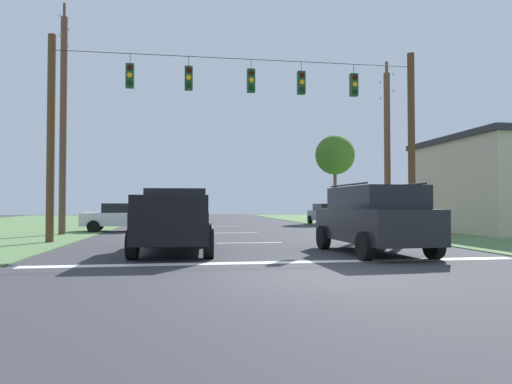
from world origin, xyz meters
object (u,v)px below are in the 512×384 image
(utility_pole_mid_right, at_px, (387,148))
(utility_pole_near_left, at_px, (63,121))
(distant_car_crossing_white, at_px, (123,217))
(distant_car_far_parked, at_px, (392,215))
(suv_black, at_px, (373,218))
(pickup_truck, at_px, (175,220))
(tree_roadside_right, at_px, (335,155))
(overhead_signal_span, at_px, (243,129))
(distant_car_oncoming, at_px, (328,214))

(utility_pole_mid_right, relative_size, utility_pole_near_left, 0.82)
(distant_car_crossing_white, distance_m, distant_car_far_parked, 16.10)
(suv_black, bearing_deg, pickup_truck, 166.06)
(distant_car_crossing_white, xyz_separation_m, utility_pole_mid_right, (14.20, -2.23, 3.74))
(utility_pole_mid_right, xyz_separation_m, tree_roadside_right, (1.46, 13.31, 1.06))
(overhead_signal_span, xyz_separation_m, distant_car_far_parked, (10.40, 8.54, -3.76))
(distant_car_crossing_white, distance_m, distant_car_oncoming, 14.96)
(pickup_truck, bearing_deg, tree_roadside_right, 60.77)
(distant_car_far_parked, height_order, utility_pole_near_left, utility_pole_near_left)
(distant_car_crossing_white, distance_m, tree_roadside_right, 19.77)
(utility_pole_mid_right, bearing_deg, distant_car_oncoming, 94.43)
(pickup_truck, height_order, suv_black, suv_black)
(distant_car_far_parked, distance_m, tree_roadside_right, 11.01)
(distant_car_far_parked, bearing_deg, overhead_signal_span, -140.60)
(suv_black, distance_m, distant_car_far_parked, 15.78)
(overhead_signal_span, relative_size, tree_roadside_right, 2.06)
(distant_car_oncoming, bearing_deg, distant_car_far_parked, -64.13)
(pickup_truck, relative_size, distant_car_crossing_white, 1.25)
(distant_car_far_parked, height_order, utility_pole_mid_right, utility_pole_mid_right)
(overhead_signal_span, relative_size, distant_car_crossing_white, 3.42)
(overhead_signal_span, xyz_separation_m, suv_black, (3.22, -5.51, -3.49))
(distant_car_far_parked, bearing_deg, pickup_truck, -135.86)
(overhead_signal_span, bearing_deg, utility_pole_mid_right, 30.96)
(overhead_signal_span, relative_size, utility_pole_near_left, 1.33)
(utility_pole_mid_right, height_order, tree_roadside_right, utility_pole_mid_right)
(pickup_truck, relative_size, suv_black, 1.12)
(utility_pole_mid_right, bearing_deg, suv_black, -116.56)
(pickup_truck, xyz_separation_m, distant_car_far_parked, (12.99, 12.61, -0.18))
(pickup_truck, bearing_deg, distant_car_oncoming, 59.56)
(distant_car_oncoming, distance_m, utility_pole_mid_right, 9.42)
(pickup_truck, height_order, distant_car_far_parked, pickup_truck)
(pickup_truck, bearing_deg, utility_pole_mid_right, 39.54)
(distant_car_crossing_white, height_order, distant_car_oncoming, same)
(pickup_truck, xyz_separation_m, distant_car_oncoming, (10.47, 17.81, -0.18))
(suv_black, height_order, tree_roadside_right, tree_roadside_right)
(utility_pole_near_left, bearing_deg, pickup_truck, -57.79)
(distant_car_crossing_white, bearing_deg, utility_pole_mid_right, -8.94)
(overhead_signal_span, height_order, distant_car_crossing_white, overhead_signal_span)
(suv_black, distance_m, distant_car_oncoming, 19.81)
(utility_pole_mid_right, bearing_deg, overhead_signal_span, -149.04)
(utility_pole_mid_right, relative_size, tree_roadside_right, 1.28)
(distant_car_oncoming, bearing_deg, utility_pole_near_left, -150.72)
(tree_roadside_right, bearing_deg, utility_pole_mid_right, -96.26)
(distant_car_oncoming, relative_size, utility_pole_near_left, 0.39)
(distant_car_oncoming, height_order, distant_car_far_parked, same)
(overhead_signal_span, height_order, utility_pole_near_left, utility_pole_near_left)
(utility_pole_near_left, bearing_deg, distant_car_far_parked, 11.53)
(overhead_signal_span, height_order, utility_pole_mid_right, utility_pole_mid_right)
(overhead_signal_span, relative_size, distant_car_oncoming, 3.45)
(utility_pole_near_left, height_order, tree_roadside_right, utility_pole_near_left)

